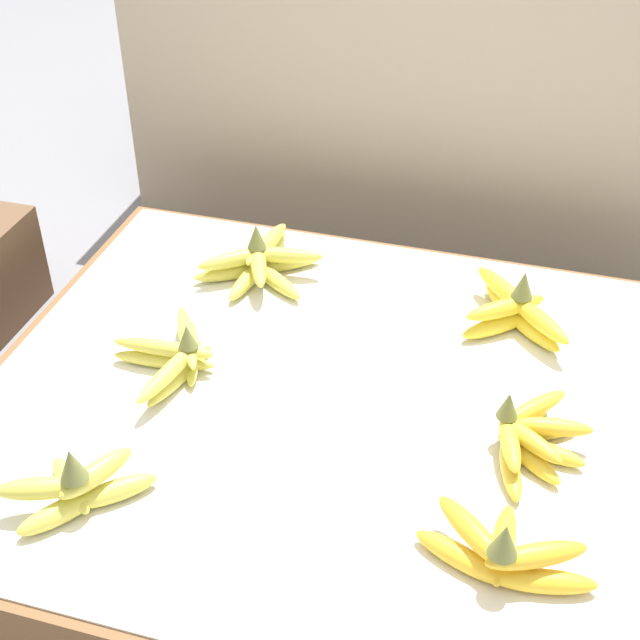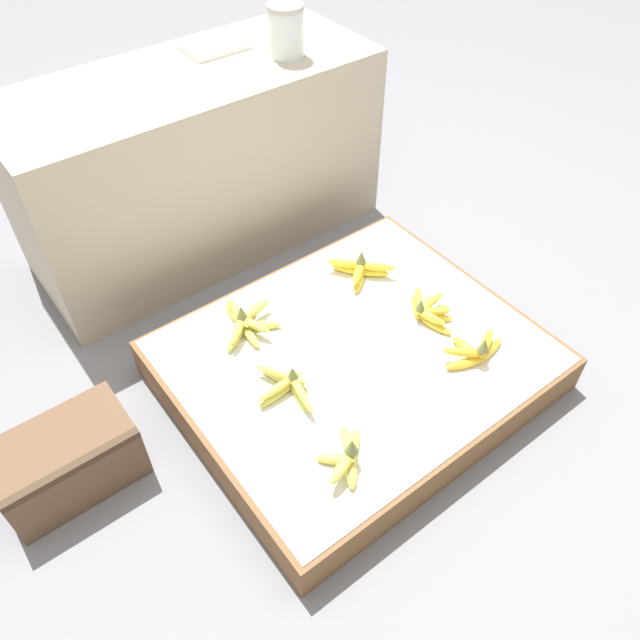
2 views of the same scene
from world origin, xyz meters
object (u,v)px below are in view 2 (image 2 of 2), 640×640
Objects in this scene: glass_jar at (286,30)px; banana_bunch_middle_left at (287,385)px; banana_bunch_middle_midleft at (428,310)px; banana_bunch_front_midleft at (475,351)px; foam_tray_white at (215,46)px; banana_bunch_front_left at (347,456)px; banana_bunch_back_left at (245,322)px; banana_bunch_back_midleft at (360,269)px; wooden_crate at (68,460)px.

banana_bunch_middle_left is at bearing -126.23° from glass_jar.
glass_jar reaches higher than banana_bunch_middle_midleft.
banana_bunch_front_midleft is at bearing -93.31° from banana_bunch_middle_midleft.
banana_bunch_middle_left is at bearing -113.18° from foam_tray_white.
banana_bunch_front_left reaches higher than banana_bunch_front_midleft.
glass_jar is (0.59, 0.57, 0.62)m from banana_bunch_back_left.
banana_bunch_front_left is 0.56m from banana_bunch_front_midleft.
banana_bunch_middle_midleft is (0.56, -0.03, -0.00)m from banana_bunch_middle_left.
banana_bunch_back_midleft is at bearing 100.44° from banana_bunch_middle_midleft.
banana_bunch_front_midleft is 0.98× the size of banana_bunch_back_left.
banana_bunch_back_midleft is (1.12, 0.06, 0.07)m from wooden_crate.
banana_bunch_front_left is 0.78× the size of banana_bunch_middle_left.
glass_jar is at bearing 60.94° from banana_bunch_front_left.
wooden_crate is 1.52× the size of banana_bunch_middle_left.
banana_bunch_middle_left is at bearing 87.35° from banana_bunch_front_left.
foam_tray_white reaches higher than banana_bunch_middle_midleft.
foam_tray_white is (-0.10, 1.10, 0.54)m from banana_bunch_middle_midleft.
wooden_crate is at bearing 169.00° from banana_bunch_middle_midleft.
glass_jar is (0.63, 0.86, 0.62)m from banana_bunch_middle_left.
wooden_crate is 1.58× the size of banana_bunch_back_left.
glass_jar is (0.65, 1.16, 0.61)m from banana_bunch_front_left.
foam_tray_white reaches higher than banana_bunch_front_left.
glass_jar reaches higher than banana_bunch_front_left.
glass_jar is at bearing 43.71° from banana_bunch_back_left.
banana_bunch_middle_left is (0.62, -0.20, 0.07)m from wooden_crate.
banana_bunch_back_midleft is (0.52, 0.56, -0.00)m from banana_bunch_front_left.
foam_tray_white reaches higher than wooden_crate.
banana_bunch_back_midleft reaches higher than banana_bunch_middle_midleft.
banana_bunch_front_left is at bearing -119.06° from glass_jar.
banana_bunch_back_left is (-0.52, 0.32, 0.00)m from banana_bunch_middle_midleft.
banana_bunch_middle_midleft is 0.93× the size of banana_bunch_back_left.
glass_jar reaches higher than banana_bunch_front_midleft.
wooden_crate is 1.52m from foam_tray_white.
banana_bunch_middle_left is at bearing -97.56° from banana_bunch_back_left.
banana_bunch_back_midleft reaches higher than banana_bunch_back_left.
banana_bunch_middle_midleft is 1.12× the size of banana_bunch_back_midleft.
wooden_crate is 1.13m from banana_bunch_back_midleft.
wooden_crate is 1.25m from banana_bunch_front_midleft.
banana_bunch_middle_midleft is at bearing 86.69° from banana_bunch_front_midleft.
banana_bunch_front_midleft is at bearing -85.43° from banana_bunch_back_midleft.
banana_bunch_middle_left is 0.30m from banana_bunch_back_left.
foam_tray_white is at bearing 92.95° from banana_bunch_back_midleft.
banana_bunch_front_left is at bearing -109.04° from foam_tray_white.
banana_bunch_back_midleft is at bearing 3.26° from wooden_crate.
banana_bunch_front_midleft is at bearing 5.13° from banana_bunch_front_left.
foam_tray_white is (0.46, 1.08, 0.54)m from banana_bunch_middle_left.
banana_bunch_front_midleft is 0.52m from banana_bunch_back_midleft.
foam_tray_white reaches higher than banana_bunch_front_midleft.
banana_bunch_back_left is (-0.50, 0.55, -0.00)m from banana_bunch_front_midleft.
banana_bunch_middle_left is 1.26× the size of banana_bunch_back_midleft.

